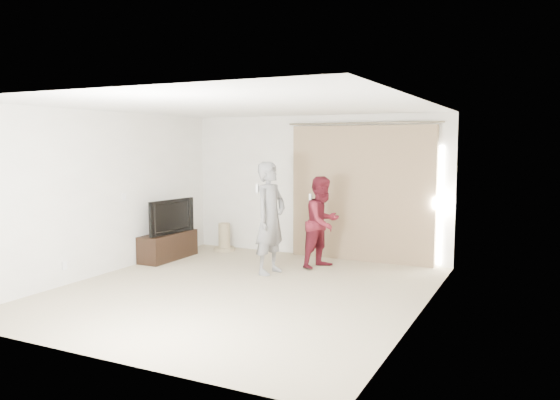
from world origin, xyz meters
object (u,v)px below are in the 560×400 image
at_px(tv_console, 168,246).
at_px(tv, 168,216).
at_px(person_woman, 323,222).
at_px(person_man, 270,218).

height_order(tv_console, tv, tv).
xyz_separation_m(tv, person_woman, (2.75, 0.60, -0.01)).
height_order(tv_console, person_woman, person_woman).
xyz_separation_m(tv, person_man, (2.15, -0.15, 0.12)).
height_order(tv, person_woman, person_woman).
height_order(tv, person_man, person_man).
bearing_deg(person_woman, tv, -167.65).
bearing_deg(tv, tv_console, 0.00).
relative_size(person_man, person_woman, 1.17).
relative_size(tv_console, tv, 1.16).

